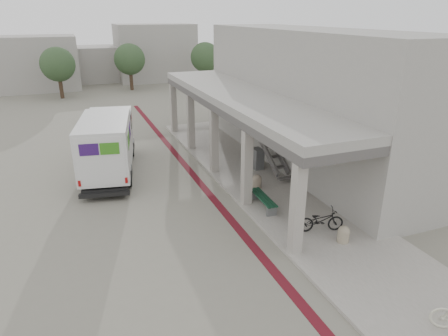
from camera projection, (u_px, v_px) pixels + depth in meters
name	position (u px, v px, depth m)	size (l,w,h in m)	color
ground	(203.00, 219.00, 16.03)	(120.00, 120.00, 0.00)	slate
bike_lane_stripe	(210.00, 195.00, 18.10)	(0.35, 40.00, 0.01)	#531019
sidewalk	(291.00, 202.00, 17.36)	(4.40, 28.00, 0.12)	gray
transit_building	(298.00, 101.00, 21.01)	(7.60, 17.00, 7.00)	gray
distant_backdrop	(79.00, 60.00, 45.23)	(28.00, 10.00, 6.50)	gray
tree_left	(58.00, 65.00, 37.48)	(3.20, 3.20, 4.80)	#38281C
tree_mid	(130.00, 59.00, 41.59)	(3.20, 3.20, 4.80)	#38281C
tree_right	(205.00, 57.00, 43.43)	(3.20, 3.20, 4.80)	#38281C
fedex_truck	(108.00, 143.00, 20.07)	(3.44, 7.41, 3.05)	black
bench	(263.00, 200.00, 16.64)	(0.52, 2.00, 0.47)	slate
bollard_near	(344.00, 234.00, 14.11)	(0.42, 0.42, 0.63)	gray
bollard_far	(257.00, 181.00, 18.48)	(0.43, 0.43, 0.65)	gray
utility_cabinet	(257.00, 159.00, 20.72)	(0.49, 0.65, 1.08)	slate
bicycle_black	(321.00, 220.00, 14.76)	(0.60, 1.72, 0.90)	black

